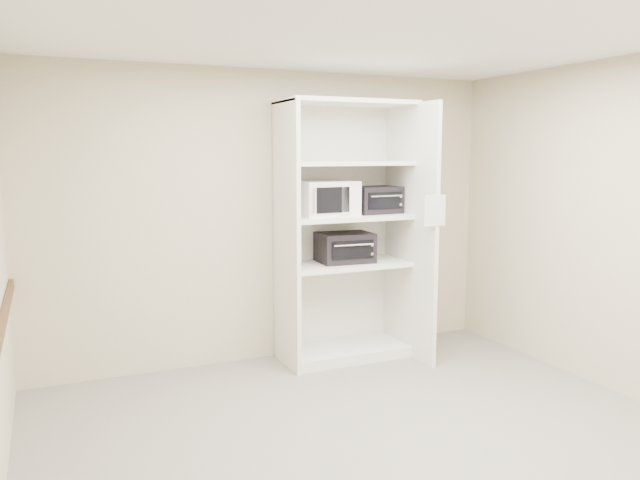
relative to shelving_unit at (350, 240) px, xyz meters
name	(u,v)px	position (x,y,z in m)	size (l,w,h in m)	color
floor	(373,442)	(-0.67, -1.70, -1.13)	(4.50, 4.00, 0.01)	slate
ceiling	(378,29)	(-0.67, -1.70, 1.57)	(4.50, 4.00, 0.01)	white
wall_back	(272,217)	(-0.67, 0.30, 0.22)	(4.50, 0.02, 2.70)	#C1B696
wall_right	(625,229)	(1.58, -1.70, 0.22)	(0.02, 4.00, 2.70)	#C1B696
shelving_unit	(350,240)	(0.00, 0.00, 0.00)	(1.24, 0.92, 2.42)	white
microwave	(326,198)	(-0.24, 0.02, 0.40)	(0.53, 0.40, 0.32)	white
toaster_oven_upper	(375,200)	(0.29, 0.04, 0.37)	(0.45, 0.33, 0.26)	black
toaster_oven_lower	(345,247)	(-0.04, 0.02, -0.07)	(0.50, 0.38, 0.28)	black
paper_sign	(435,211)	(0.52, -0.63, 0.31)	(0.21, 0.01, 0.27)	white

